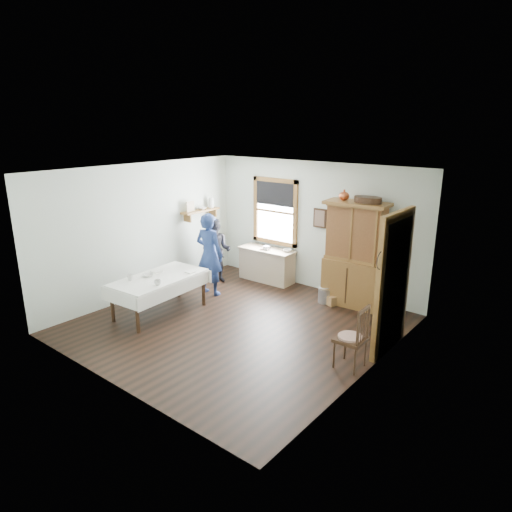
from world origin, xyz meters
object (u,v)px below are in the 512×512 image
pail (325,296)px  figure_dark (216,253)px  work_counter (267,265)px  woman_blue (209,257)px  wicker_basket (331,299)px  spindle_chair (351,336)px  dining_table (160,295)px  china_hutch (354,255)px

pail → figure_dark: figure_dark is taller
work_counter → woman_blue: bearing=-108.1°
work_counter → wicker_basket: work_counter is taller
pail → wicker_basket: 0.13m
spindle_chair → woman_blue: size_ratio=0.62×
pail → wicker_basket: bearing=6.6°
work_counter → dining_table: bearing=-100.8°
woman_blue → china_hutch: bearing=-160.3°
china_hutch → pail: 1.02m
pail → figure_dark: (-2.55, -0.44, 0.52)m
spindle_chair → woman_blue: bearing=165.0°
dining_table → pail: 3.22m
dining_table → wicker_basket: size_ratio=5.73×
work_counter → figure_dark: size_ratio=0.97×
china_hutch → work_counter: bearing=173.7°
pail → figure_dark: size_ratio=0.21×
spindle_chair → pail: size_ratio=3.46×
china_hutch → wicker_basket: size_ratio=6.48×
china_hutch → spindle_chair: size_ratio=2.08×
wicker_basket → figure_dark: (-2.68, -0.45, 0.57)m
pail → figure_dark: bearing=-170.3°
wicker_basket → spindle_chair: bearing=-53.7°
dining_table → woman_blue: size_ratio=1.13×
wicker_basket → figure_dark: figure_dark is taller
spindle_chair → woman_blue: woman_blue is taller
spindle_chair → figure_dark: 4.38m
china_hutch → figure_dark: (-3.01, -0.69, -0.36)m
work_counter → china_hutch: china_hutch is taller
figure_dark → spindle_chair: bearing=-46.0°
pail → china_hutch: bearing=28.7°
spindle_chair → woman_blue: 3.79m
china_hutch → dining_table: 3.76m
spindle_chair → wicker_basket: (-1.43, 1.95, -0.40)m
pail → woman_blue: woman_blue is taller
dining_table → figure_dark: (-0.41, 1.96, 0.30)m
woman_blue → figure_dark: bearing=-63.6°
china_hutch → spindle_chair: 2.51m
spindle_chair → figure_dark: (-4.11, 1.50, 0.17)m
woman_blue → wicker_basket: bearing=-161.6°
wicker_basket → woman_blue: woman_blue is taller
dining_table → pail: (2.14, 2.39, -0.22)m
wicker_basket → figure_dark: 2.77m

